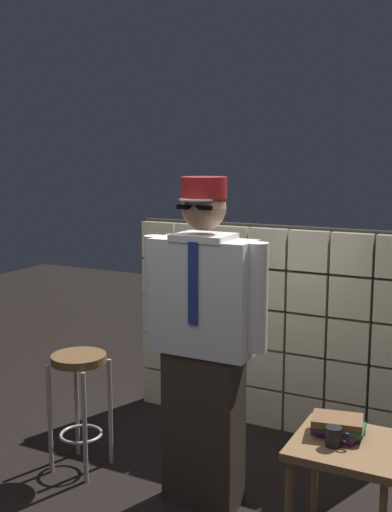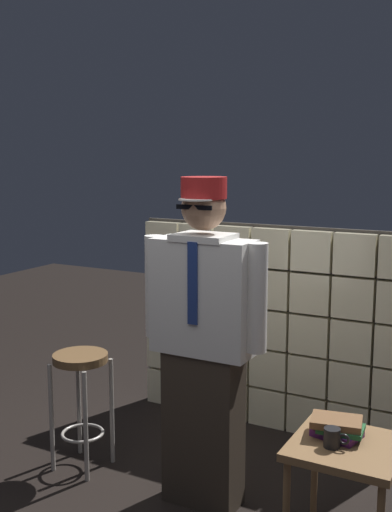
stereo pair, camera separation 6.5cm
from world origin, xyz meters
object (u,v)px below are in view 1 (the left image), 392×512
book_stack (339,426)px  standing_person (204,339)px  bar_stool (80,384)px  coffee_mug (334,437)px  side_table (347,457)px

book_stack → standing_person: bearing=178.9°
bar_stool → coffee_mug: bar_stool is taller
book_stack → coffee_mug: bearing=-85.2°
bar_stool → standing_person: bearing=-0.0°
bar_stool → side_table: size_ratio=1.30×
standing_person → side_table: standing_person is taller
side_table → coffee_mug: (-0.05, -0.07, 0.13)m
bar_stool → book_stack: size_ratio=2.65×
bar_stool → coffee_mug: 1.64m
book_stack → coffee_mug: size_ratio=2.21×
book_stack → side_table: bearing=-42.5°
bar_stool → book_stack: (1.62, -0.01, 0.06)m
standing_person → book_stack: (0.76, -0.01, -0.34)m
standing_person → side_table: size_ratio=3.24×
standing_person → coffee_mug: standing_person is taller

